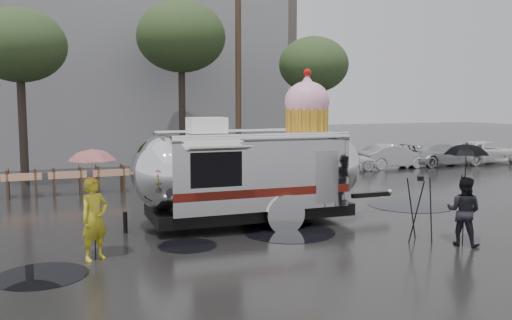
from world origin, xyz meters
name	(u,v)px	position (x,y,z in m)	size (l,w,h in m)	color
ground	(349,247)	(0.00, 0.00, 0.00)	(120.00, 120.00, 0.00)	black
puddles	(304,225)	(0.09, 2.43, 0.01)	(13.34, 5.44, 0.01)	black
grey_building	(78,48)	(-4.00, 24.00, 6.50)	(22.00, 12.00, 13.00)	slate
utility_pole	(238,74)	(2.50, 14.00, 4.62)	(1.60, 0.28, 9.00)	#473323
tree_left	(19,46)	(-7.00, 13.00, 5.48)	(3.64, 3.64, 6.95)	#382D26
tree_mid	(181,37)	(0.00, 15.00, 6.34)	(4.20, 4.20, 8.03)	#382D26
tree_right	(314,66)	(6.00, 13.00, 5.06)	(3.36, 3.36, 6.42)	#382D26
barricade_row	(67,180)	(-5.55, 9.96, 0.52)	(4.30, 0.80, 1.00)	#473323
parked_cars	(422,153)	(11.78, 12.00, 0.72)	(13.20, 1.90, 1.50)	silver
airstream_trailer	(253,168)	(-1.07, 3.23, 1.51)	(8.02, 3.09, 4.32)	silver
person_left	(94,219)	(-5.46, 1.17, 0.87)	(0.63, 0.42, 1.75)	gold
umbrella_pink	(93,167)	(-5.46, 1.17, 1.96)	(1.21, 1.21, 2.38)	pink
person_right	(464,211)	(2.56, -0.83, 0.80)	(0.77, 0.43, 1.60)	black
umbrella_black	(466,161)	(2.56, -0.83, 1.97)	(1.24, 1.24, 2.39)	black
tripod	(420,202)	(1.84, -0.16, 0.95)	(0.65, 0.60, 1.58)	black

